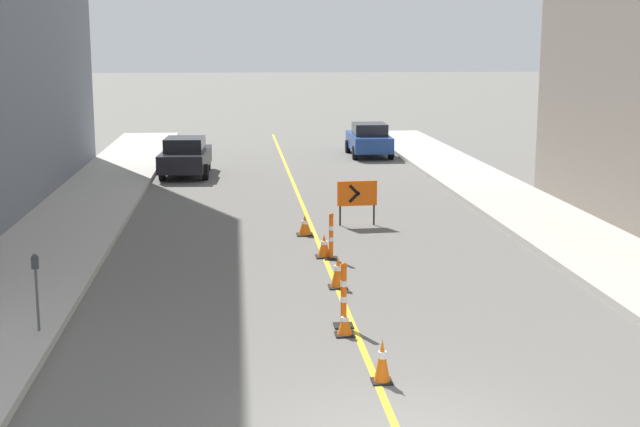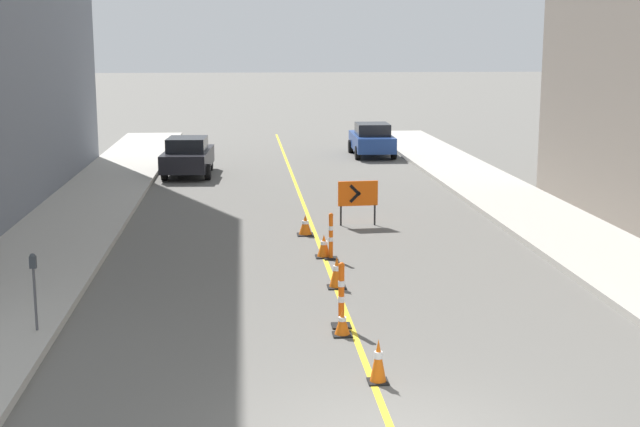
{
  "view_description": "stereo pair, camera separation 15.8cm",
  "coord_description": "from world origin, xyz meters",
  "px_view_note": "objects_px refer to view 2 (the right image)",
  "views": [
    {
      "loc": [
        -2.21,
        -11.11,
        5.43
      ],
      "look_at": [
        -0.04,
        11.69,
        1.0
      ],
      "focal_mm": 50.0,
      "sensor_mm": 36.0,
      "label": 1
    },
    {
      "loc": [
        -2.05,
        -11.13,
        5.43
      ],
      "look_at": [
        -0.04,
        11.69,
        1.0
      ],
      "focal_mm": 50.0,
      "sensor_mm": 36.0,
      "label": 2
    }
  ],
  "objects_px": {
    "parked_car_curb_mid": "(372,139)",
    "traffic_cone_third": "(337,272)",
    "traffic_cone_nearest": "(378,361)",
    "traffic_cone_second": "(342,323)",
    "traffic_cone_fifth": "(305,225)",
    "delineator_post_rear": "(331,239)",
    "arrow_barricade_primary": "(358,195)",
    "delineator_post_front": "(341,299)",
    "parking_meter_near_curb": "(34,277)",
    "traffic_cone_fourth": "(324,246)",
    "parked_car_curb_near": "(188,156)"
  },
  "relations": [
    {
      "from": "delineator_post_front",
      "to": "delineator_post_rear",
      "type": "height_order",
      "value": "delineator_post_front"
    },
    {
      "from": "delineator_post_rear",
      "to": "arrow_barricade_primary",
      "type": "relative_size",
      "value": 0.89
    },
    {
      "from": "traffic_cone_nearest",
      "to": "delineator_post_rear",
      "type": "height_order",
      "value": "delineator_post_rear"
    },
    {
      "from": "traffic_cone_nearest",
      "to": "parked_car_curb_near",
      "type": "distance_m",
      "value": 23.6
    },
    {
      "from": "arrow_barricade_primary",
      "to": "traffic_cone_fourth",
      "type": "bearing_deg",
      "value": -113.65
    },
    {
      "from": "traffic_cone_fifth",
      "to": "delineator_post_rear",
      "type": "distance_m",
      "value": 2.94
    },
    {
      "from": "traffic_cone_third",
      "to": "parking_meter_near_curb",
      "type": "distance_m",
      "value": 6.68
    },
    {
      "from": "traffic_cone_second",
      "to": "traffic_cone_fifth",
      "type": "distance_m",
      "value": 8.87
    },
    {
      "from": "traffic_cone_fifth",
      "to": "parked_car_curb_near",
      "type": "bearing_deg",
      "value": 108.52
    },
    {
      "from": "traffic_cone_fifth",
      "to": "delineator_post_front",
      "type": "xyz_separation_m",
      "value": [
        0.1,
        -8.36,
        0.27
      ]
    },
    {
      "from": "traffic_cone_second",
      "to": "arrow_barricade_primary",
      "type": "distance_m",
      "value": 10.26
    },
    {
      "from": "traffic_cone_fifth",
      "to": "parking_meter_near_curb",
      "type": "xyz_separation_m",
      "value": [
        -5.61,
        -8.55,
        0.9
      ]
    },
    {
      "from": "delineator_post_front",
      "to": "traffic_cone_fifth",
      "type": "bearing_deg",
      "value": 90.67
    },
    {
      "from": "traffic_cone_second",
      "to": "traffic_cone_fourth",
      "type": "bearing_deg",
      "value": 87.92
    },
    {
      "from": "traffic_cone_third",
      "to": "traffic_cone_fourth",
      "type": "bearing_deg",
      "value": 90.45
    },
    {
      "from": "parked_car_curb_mid",
      "to": "traffic_cone_third",
      "type": "bearing_deg",
      "value": -99.1
    },
    {
      "from": "delineator_post_rear",
      "to": "delineator_post_front",
      "type": "bearing_deg",
      "value": -93.61
    },
    {
      "from": "traffic_cone_nearest",
      "to": "traffic_cone_third",
      "type": "height_order",
      "value": "traffic_cone_nearest"
    },
    {
      "from": "parked_car_curb_near",
      "to": "parking_meter_near_curb",
      "type": "xyz_separation_m",
      "value": [
        -1.62,
        -20.48,
        0.39
      ]
    },
    {
      "from": "delineator_post_rear",
      "to": "traffic_cone_fifth",
      "type": "bearing_deg",
      "value": 98.7
    },
    {
      "from": "traffic_cone_fourth",
      "to": "delineator_post_front",
      "type": "bearing_deg",
      "value": -91.89
    },
    {
      "from": "delineator_post_rear",
      "to": "parked_car_curb_mid",
      "type": "bearing_deg",
      "value": 78.85
    },
    {
      "from": "traffic_cone_fifth",
      "to": "parking_meter_near_curb",
      "type": "distance_m",
      "value": 10.27
    },
    {
      "from": "traffic_cone_fourth",
      "to": "traffic_cone_second",
      "type": "bearing_deg",
      "value": -92.08
    },
    {
      "from": "traffic_cone_second",
      "to": "traffic_cone_fifth",
      "type": "xyz_separation_m",
      "value": [
        -0.06,
        8.87,
        0.04
      ]
    },
    {
      "from": "traffic_cone_third",
      "to": "parked_car_curb_mid",
      "type": "relative_size",
      "value": 0.16
    },
    {
      "from": "delineator_post_front",
      "to": "arrow_barricade_primary",
      "type": "relative_size",
      "value": 0.96
    },
    {
      "from": "traffic_cone_nearest",
      "to": "parked_car_curb_mid",
      "type": "height_order",
      "value": "parked_car_curb_mid"
    },
    {
      "from": "parked_car_curb_mid",
      "to": "delineator_post_rear",
      "type": "bearing_deg",
      "value": -100.04
    },
    {
      "from": "delineator_post_front",
      "to": "parking_meter_near_curb",
      "type": "height_order",
      "value": "parking_meter_near_curb"
    },
    {
      "from": "arrow_barricade_primary",
      "to": "parked_car_curb_near",
      "type": "xyz_separation_m",
      "value": [
        -5.66,
        10.69,
        -0.13
      ]
    },
    {
      "from": "delineator_post_front",
      "to": "arrow_barricade_primary",
      "type": "bearing_deg",
      "value": 80.71
    },
    {
      "from": "arrow_barricade_primary",
      "to": "traffic_cone_fifth",
      "type": "bearing_deg",
      "value": -147.65
    },
    {
      "from": "traffic_cone_second",
      "to": "parked_car_curb_near",
      "type": "height_order",
      "value": "parked_car_curb_near"
    },
    {
      "from": "traffic_cone_fifth",
      "to": "parking_meter_near_curb",
      "type": "relative_size",
      "value": 0.4
    },
    {
      "from": "traffic_cone_nearest",
      "to": "traffic_cone_second",
      "type": "bearing_deg",
      "value": 97.45
    },
    {
      "from": "parked_car_curb_mid",
      "to": "traffic_cone_nearest",
      "type": "bearing_deg",
      "value": -96.99
    },
    {
      "from": "traffic_cone_second",
      "to": "traffic_cone_third",
      "type": "height_order",
      "value": "traffic_cone_third"
    },
    {
      "from": "traffic_cone_third",
      "to": "arrow_barricade_primary",
      "type": "height_order",
      "value": "arrow_barricade_primary"
    },
    {
      "from": "traffic_cone_fifth",
      "to": "parking_meter_near_curb",
      "type": "height_order",
      "value": "parking_meter_near_curb"
    },
    {
      "from": "delineator_post_rear",
      "to": "parked_car_curb_mid",
      "type": "distance_m",
      "value": 20.88
    },
    {
      "from": "delineator_post_rear",
      "to": "parked_car_curb_near",
      "type": "height_order",
      "value": "parked_car_curb_near"
    },
    {
      "from": "traffic_cone_nearest",
      "to": "parking_meter_near_curb",
      "type": "xyz_separation_m",
      "value": [
        -5.99,
        2.71,
        0.82
      ]
    },
    {
      "from": "traffic_cone_fifth",
      "to": "parked_car_curb_mid",
      "type": "distance_m",
      "value": 18.16
    },
    {
      "from": "delineator_post_front",
      "to": "parked_car_curb_near",
      "type": "bearing_deg",
      "value": 101.41
    },
    {
      "from": "traffic_cone_third",
      "to": "delineator_post_rear",
      "type": "relative_size",
      "value": 0.6
    },
    {
      "from": "traffic_cone_nearest",
      "to": "delineator_post_rear",
      "type": "distance_m",
      "value": 8.37
    },
    {
      "from": "parked_car_curb_near",
      "to": "traffic_cone_fifth",
      "type": "bearing_deg",
      "value": -68.05
    },
    {
      "from": "parked_car_curb_mid",
      "to": "parking_meter_near_curb",
      "type": "height_order",
      "value": "parking_meter_near_curb"
    },
    {
      "from": "traffic_cone_nearest",
      "to": "delineator_post_rear",
      "type": "bearing_deg",
      "value": 89.52
    }
  ]
}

